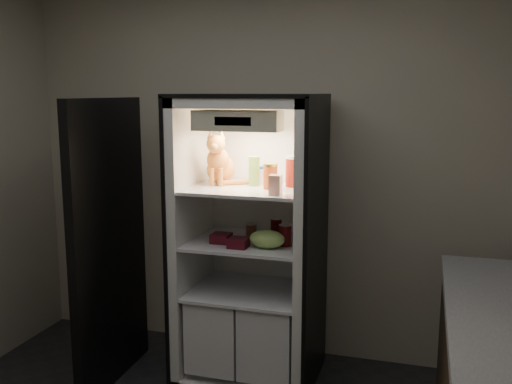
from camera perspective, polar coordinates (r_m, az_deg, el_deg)
room_shell at (r=2.35m, az=-10.48°, el=3.33°), size 3.60×3.60×3.60m
refrigerator at (r=3.78m, az=-0.45°, el=-6.82°), size 0.90×0.72×1.88m
fridge_door at (r=3.79m, az=-14.48°, el=-5.21°), size 0.09×0.87×1.85m
tabby_cat at (r=3.74m, az=-3.66°, el=2.86°), size 0.31×0.35×0.36m
parmesan_shaker at (r=3.66m, az=-0.19°, el=2.12°), size 0.07×0.07×0.19m
mayo_tub at (r=3.75m, az=0.35°, el=1.74°), size 0.08×0.08×0.12m
salsa_jar at (r=3.54m, az=1.45°, el=1.60°), size 0.09×0.09×0.16m
pepper_jar at (r=3.63m, az=3.86°, el=2.08°), size 0.12×0.12×0.20m
cream_carton at (r=3.34m, az=1.96°, el=0.72°), size 0.07×0.07×0.12m
soda_can_a at (r=3.72m, az=2.03°, el=-3.67°), size 0.07×0.07×0.14m
soda_can_b at (r=3.60m, az=2.80°, el=-4.26°), size 0.07×0.07×0.12m
soda_can_c at (r=3.55m, az=2.96°, el=-4.34°), size 0.07×0.07×0.14m
condiment_jar at (r=3.76m, az=-0.47°, el=-3.82°), size 0.07×0.07×0.10m
grape_bag at (r=3.51m, az=1.12°, el=-4.73°), size 0.22×0.16×0.11m
berry_box_left at (r=3.64m, az=-3.50°, el=-4.62°), size 0.12×0.12×0.06m
berry_box_right at (r=3.52m, az=-1.76°, el=-5.10°), size 0.12×0.12×0.06m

